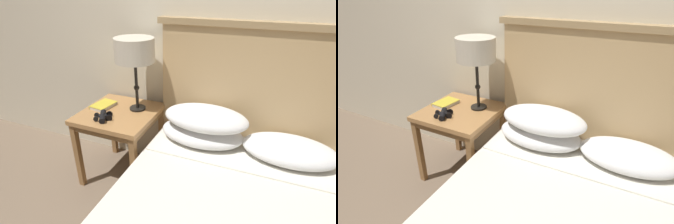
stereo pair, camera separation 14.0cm
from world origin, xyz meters
TOP-DOWN VIEW (x-y plane):
  - wall_back at (0.00, 1.04)m, footprint 8.00×0.06m
  - nightstand at (-0.68, 0.69)m, footprint 0.58×0.58m
  - table_lamp at (-0.57, 0.79)m, footprint 0.30×0.30m
  - book_on_nightstand at (-0.85, 0.72)m, footprint 0.16×0.21m
  - binoculars_pair at (-0.73, 0.54)m, footprint 0.16×0.16m

SIDE VIEW (x-z plane):
  - nightstand at x=-0.68m, z-range 0.23..0.84m
  - book_on_nightstand at x=-0.85m, z-range 0.61..0.64m
  - binoculars_pair at x=-0.73m, z-range 0.61..0.66m
  - table_lamp at x=-0.57m, z-range 0.80..1.36m
  - wall_back at x=0.00m, z-range 0.00..2.60m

